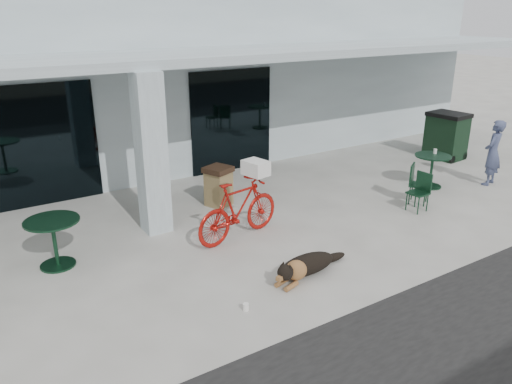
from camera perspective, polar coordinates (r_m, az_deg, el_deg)
ground at (r=9.04m, az=3.26°, el=-7.26°), size 80.00×80.00×0.00m
building at (r=15.83m, az=-15.26°, el=12.55°), size 22.00×7.00×4.50m
storefront_glass_left at (r=11.90m, az=-24.24°, el=4.71°), size 2.80×0.06×2.70m
storefront_glass_right at (r=13.49m, az=-2.81°, el=8.12°), size 2.40×0.06×2.70m
column at (r=9.71m, az=-11.87°, el=4.20°), size 0.50×0.50×3.12m
overhang at (r=11.18m, az=-7.60°, el=15.12°), size 22.00×2.80×0.18m
bicycle at (r=9.47m, az=-1.99°, el=-2.01°), size 2.03×0.93×1.18m
laundry_basket at (r=9.51m, az=-0.03°, el=2.78°), size 0.44×0.54×0.28m
dog at (r=8.38m, az=5.86°, el=-8.12°), size 1.30×0.75×0.41m
cup_near_dog at (r=7.50m, az=-1.16°, el=-13.00°), size 0.12×0.12×0.11m
cafe_table_near at (r=9.16m, az=-22.00°, el=-5.44°), size 0.95×0.95×0.86m
cafe_table_far at (r=13.03m, az=19.39°, el=2.26°), size 0.96×0.96×0.81m
cafe_chair_far_a at (r=11.82m, az=18.16°, el=0.84°), size 0.58×0.59×0.90m
cafe_chair_far_b at (r=11.36m, az=18.02°, el=-0.05°), size 0.44×0.41×0.85m
person at (r=13.69m, az=25.45°, el=4.07°), size 0.68×0.54×1.64m
cup_on_table at (r=13.08m, az=19.79°, el=4.40°), size 0.09×0.09×0.12m
trash_receptacle at (r=11.14m, az=-4.31°, el=0.66°), size 0.69×0.69×0.90m
wheeled_bin at (r=15.74m, az=20.92°, el=6.04°), size 0.92×1.13×1.35m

